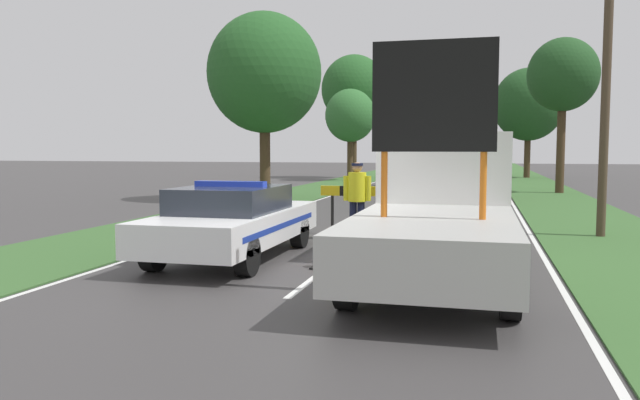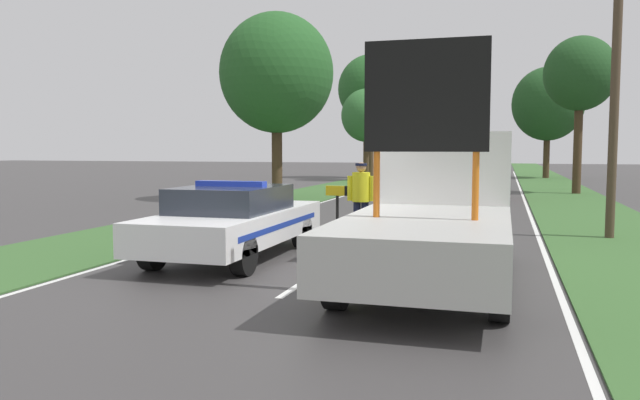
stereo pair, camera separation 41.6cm
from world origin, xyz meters
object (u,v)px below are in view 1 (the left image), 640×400
at_px(queued_car_wagon_maroon, 463,177).
at_px(utility_pole, 607,58).
at_px(roadside_tree_mid_right, 350,116).
at_px(roadside_tree_far_left, 264,73).
at_px(police_officer, 357,194).
at_px(traffic_cone_near_police, 402,220).
at_px(traffic_cone_near_truck, 327,248).
at_px(pedestrian_civilian, 393,196).
at_px(roadside_tree_near_right, 529,105).
at_px(traffic_cone_centre_front, 294,225).
at_px(queued_car_sedan_silver, 454,191).
at_px(queued_car_van_white, 400,173).
at_px(work_truck, 440,206).
at_px(roadside_tree_near_left, 563,76).
at_px(police_car, 234,220).
at_px(road_barrier, 378,195).
at_px(roadside_tree_mid_left, 354,90).

bearing_deg(queued_car_wagon_maroon, utility_pole, 107.05).
xyz_separation_m(roadside_tree_mid_right, roadside_tree_far_left, (-0.07, -16.11, 0.83)).
relative_size(police_officer, traffic_cone_near_police, 3.60).
xyz_separation_m(police_officer, queued_car_wagon_maroon, (1.96, 13.02, -0.18)).
xyz_separation_m(police_officer, traffic_cone_near_truck, (0.13, -3.37, -0.70)).
bearing_deg(roadside_tree_far_left, pedestrian_civilian, -55.85).
bearing_deg(traffic_cone_near_police, utility_pole, -4.17).
bearing_deg(traffic_cone_near_police, queued_car_wagon_maroon, 83.69).
bearing_deg(roadside_tree_near_right, traffic_cone_centre_front, -102.93).
distance_m(pedestrian_civilian, queued_car_sedan_silver, 6.46).
xyz_separation_m(queued_car_van_white, roadside_tree_far_left, (-3.96, -10.63, 4.21)).
xyz_separation_m(queued_car_wagon_maroon, utility_pole, (3.44, -11.21, 3.24)).
bearing_deg(work_truck, traffic_cone_near_truck, 0.55).
bearing_deg(pedestrian_civilian, roadside_tree_far_left, 128.05).
xyz_separation_m(police_officer, roadside_tree_near_left, (6.21, 16.72, 4.30)).
xyz_separation_m(traffic_cone_near_truck, queued_car_wagon_maroon, (1.83, 16.39, 0.51)).
distance_m(police_officer, roadside_tree_near_left, 18.34).
xyz_separation_m(police_officer, roadside_tree_far_left, (-5.51, 9.43, 3.92)).
bearing_deg(traffic_cone_centre_front, utility_pole, 13.21).
bearing_deg(utility_pole, pedestrian_civilian, -160.01).
bearing_deg(traffic_cone_near_police, pedestrian_civilian, -88.97).
distance_m(traffic_cone_near_police, roadside_tree_near_left, 16.37).
xyz_separation_m(work_truck, utility_pole, (3.35, 5.25, 2.98)).
xyz_separation_m(pedestrian_civilian, traffic_cone_centre_front, (-2.32, 0.05, -0.74)).
height_order(roadside_tree_far_left, utility_pole, utility_pole).
bearing_deg(traffic_cone_centre_front, queued_car_van_white, 90.08).
xyz_separation_m(work_truck, roadside_tree_mid_right, (-7.48, 28.99, 3.02)).
relative_size(police_officer, pedestrian_civilian, 1.03).
bearing_deg(roadside_tree_near_right, police_car, -102.23).
relative_size(roadside_tree_mid_right, utility_pole, 0.73).
bearing_deg(queued_car_wagon_maroon, traffic_cone_near_truck, 83.64).
bearing_deg(utility_pole, police_car, -146.75).
relative_size(pedestrian_civilian, traffic_cone_centre_front, 3.21).
bearing_deg(roadside_tree_mid_right, queued_car_sedan_silver, -69.00).
bearing_deg(police_car, queued_car_van_white, 86.15).
relative_size(work_truck, pedestrian_civilian, 3.63).
xyz_separation_m(roadside_tree_mid_right, utility_pole, (10.84, -23.74, -0.04)).
bearing_deg(queued_car_van_white, road_barrier, 95.67).
relative_size(road_barrier, pedestrian_civilian, 1.62).
bearing_deg(pedestrian_civilian, police_officer, -166.36).
height_order(roadside_tree_near_right, roadside_tree_mid_left, roadside_tree_mid_left).
xyz_separation_m(work_truck, traffic_cone_near_police, (-1.29, 5.59, -0.88)).
relative_size(roadside_tree_near_left, utility_pole, 0.89).
distance_m(police_officer, roadside_tree_far_left, 11.61).
height_order(queued_car_sedan_silver, roadside_tree_mid_right, roadside_tree_mid_right).
xyz_separation_m(roadside_tree_near_left, roadside_tree_mid_left, (-12.09, 12.22, 0.77)).
relative_size(pedestrian_civilian, roadside_tree_mid_left, 0.20).
xyz_separation_m(traffic_cone_near_police, roadside_tree_far_left, (-6.27, 7.28, 4.72)).
distance_m(roadside_tree_mid_right, roadside_tree_far_left, 16.14).
height_order(work_truck, queued_car_sedan_silver, work_truck).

